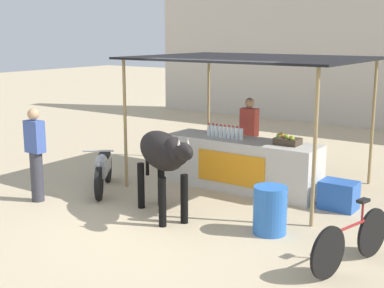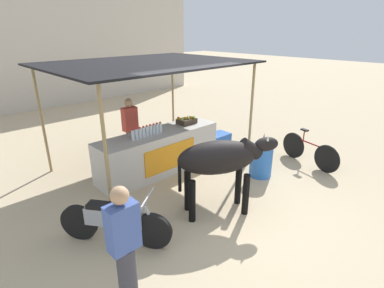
# 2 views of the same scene
# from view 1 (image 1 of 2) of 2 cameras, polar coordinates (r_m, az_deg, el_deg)

# --- Properties ---
(ground_plane) EXTENTS (60.00, 60.00, 0.00)m
(ground_plane) POSITION_cam_1_polar(r_m,az_deg,el_deg) (8.52, -2.18, -8.24)
(ground_plane) COLOR tan
(building_wall_far) EXTENTS (16.00, 0.50, 5.23)m
(building_wall_far) POSITION_cam_1_polar(r_m,az_deg,el_deg) (17.51, 19.17, 10.15)
(building_wall_far) COLOR beige
(building_wall_far) RESTS_ON ground
(stall_counter) EXTENTS (3.00, 0.82, 0.96)m
(stall_counter) POSITION_cam_1_polar(r_m,az_deg,el_deg) (10.14, 5.30, -2.17)
(stall_counter) COLOR beige
(stall_counter) RESTS_ON ground
(stall_awning) EXTENTS (4.20, 3.20, 2.48)m
(stall_awning) POSITION_cam_1_polar(r_m,az_deg,el_deg) (10.13, 6.37, 8.68)
(stall_awning) COLOR black
(stall_awning) RESTS_ON ground
(water_bottle_row) EXTENTS (0.79, 0.07, 0.25)m
(water_bottle_row) POSITION_cam_1_polar(r_m,az_deg,el_deg) (10.15, 3.52, 1.31)
(water_bottle_row) COLOR silver
(water_bottle_row) RESTS_ON stall_counter
(fruit_crate) EXTENTS (0.44, 0.32, 0.18)m
(fruit_crate) POSITION_cam_1_polar(r_m,az_deg,el_deg) (9.67, 10.14, 0.37)
(fruit_crate) COLOR #3F3326
(fruit_crate) RESTS_ON stall_counter
(vendor_behind_counter) EXTENTS (0.34, 0.22, 1.65)m
(vendor_behind_counter) POSITION_cam_1_polar(r_m,az_deg,el_deg) (10.83, 6.09, 0.71)
(vendor_behind_counter) COLOR #383842
(vendor_behind_counter) RESTS_ON ground
(cooler_box) EXTENTS (0.60, 0.44, 0.48)m
(cooler_box) POSITION_cam_1_polar(r_m,az_deg,el_deg) (9.35, 15.38, -5.28)
(cooler_box) COLOR blue
(cooler_box) RESTS_ON ground
(water_barrel) EXTENTS (0.50, 0.50, 0.72)m
(water_barrel) POSITION_cam_1_polar(r_m,az_deg,el_deg) (8.00, 8.32, -6.99)
(water_barrel) COLOR blue
(water_barrel) RESTS_ON ground
(cow) EXTENTS (1.75, 1.24, 1.44)m
(cow) POSITION_cam_1_polar(r_m,az_deg,el_deg) (8.46, -3.14, -1.08)
(cow) COLOR black
(cow) RESTS_ON ground
(motorcycle_parked) EXTENTS (1.13, 1.50, 0.90)m
(motorcycle_parked) POSITION_cam_1_polar(r_m,az_deg,el_deg) (10.14, -9.44, -2.58)
(motorcycle_parked) COLOR black
(motorcycle_parked) RESTS_ON ground
(bicycle_leaning) EXTENTS (0.43, 1.62, 0.85)m
(bicycle_leaning) POSITION_cam_1_polar(r_m,az_deg,el_deg) (7.12, 16.65, -9.86)
(bicycle_leaning) COLOR black
(bicycle_leaning) RESTS_ON ground
(passerby_on_street) EXTENTS (0.34, 0.22, 1.65)m
(passerby_on_street) POSITION_cam_1_polar(r_m,az_deg,el_deg) (9.67, -16.34, -1.04)
(passerby_on_street) COLOR #383842
(passerby_on_street) RESTS_ON ground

